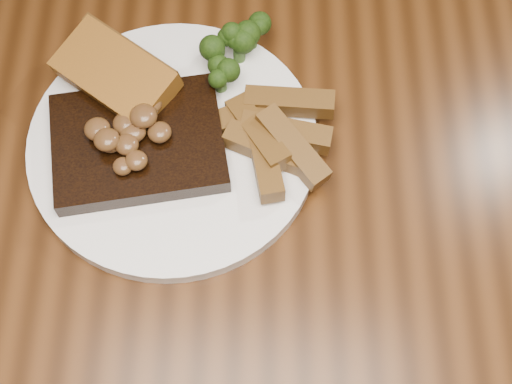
% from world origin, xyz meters
% --- Properties ---
extents(ground, '(4.50, 4.50, 0.00)m').
position_xyz_m(ground, '(0.00, 0.00, 0.00)').
color(ground, '#341B0B').
rests_on(ground, ground).
extents(dining_table, '(1.60, 0.90, 0.75)m').
position_xyz_m(dining_table, '(0.00, 0.00, 0.66)').
color(dining_table, '#46250E').
rests_on(dining_table, ground).
extents(plate, '(0.35, 0.35, 0.01)m').
position_xyz_m(plate, '(-0.08, 0.05, 0.76)').
color(plate, white).
rests_on(plate, dining_table).
extents(steak, '(0.19, 0.15, 0.02)m').
position_xyz_m(steak, '(-0.11, 0.04, 0.77)').
color(steak, black).
rests_on(steak, plate).
extents(steak_bone, '(0.14, 0.04, 0.02)m').
position_xyz_m(steak_bone, '(-0.11, -0.02, 0.77)').
color(steak_bone, beige).
rests_on(steak_bone, plate).
extents(mushroom_pile, '(0.08, 0.08, 0.03)m').
position_xyz_m(mushroom_pile, '(-0.11, 0.04, 0.80)').
color(mushroom_pile, '#55311A').
rests_on(mushroom_pile, steak).
extents(garlic_bread, '(0.14, 0.12, 0.03)m').
position_xyz_m(garlic_bread, '(-0.14, 0.11, 0.78)').
color(garlic_bread, '#96591B').
rests_on(garlic_bread, plate).
extents(potato_wedges, '(0.12, 0.12, 0.02)m').
position_xyz_m(potato_wedges, '(-0.01, 0.05, 0.77)').
color(potato_wedges, brown).
rests_on(potato_wedges, plate).
extents(broccoli_cluster, '(0.07, 0.07, 0.04)m').
position_xyz_m(broccoli_cluster, '(-0.01, 0.13, 0.78)').
color(broccoli_cluster, '#233D0D').
rests_on(broccoli_cluster, plate).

